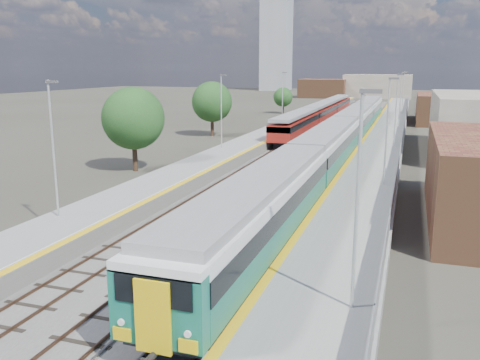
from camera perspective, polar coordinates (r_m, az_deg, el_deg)
The scene contains 11 objects.
ground at distance 65.76m, azimuth 11.29°, elevation 4.29°, with size 320.00×320.00×0.00m, color #47443A.
ballast_bed at distance 68.52m, azimuth 9.70°, elevation 4.70°, with size 10.50×155.00×0.06m, color #565451.
tracks at distance 70.07m, azimuth 10.40°, elevation 4.91°, with size 8.96×160.00×0.17m.
platform_right at distance 67.72m, azimuth 16.04°, elevation 4.73°, with size 4.70×155.00×8.52m.
platform_left at distance 69.80m, azimuth 4.17°, elevation 5.39°, with size 4.30×155.00×8.52m.
buildings at distance 155.45m, azimuth 9.03°, elevation 12.95°, with size 72.00×185.50×40.00m.
green_train at distance 55.43m, azimuth 11.60°, elevation 5.26°, with size 3.08×85.51×3.39m.
red_train at distance 83.00m, azimuth 9.09°, elevation 7.46°, with size 2.74×55.62×3.46m.
tree_a at distance 46.25m, azimuth -11.90°, elevation 6.78°, with size 5.55×5.55×7.52m.
tree_b at distance 69.05m, azimuth -3.17°, elevation 8.76°, with size 5.43×5.43×7.36m.
tree_c at distance 104.09m, azimuth 4.86°, elevation 9.26°, with size 3.87×3.87×5.24m.
Camera 1 is at (8.07, -14.62, 9.15)m, focal length 38.00 mm.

